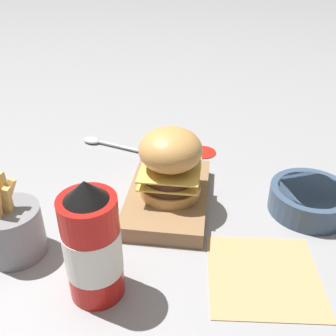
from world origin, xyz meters
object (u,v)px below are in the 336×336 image
ketchup_bottle (92,245)px  spoon (100,142)px  burger (170,162)px  side_bowl (310,199)px  fries_basket (12,229)px  serving_board (168,197)px

ketchup_bottle → spoon: ketchup_bottle is taller
burger → spoon: 0.32m
ketchup_bottle → spoon: (-0.44, -0.12, -0.08)m
side_bowl → fries_basket: bearing=-70.3°
burger → ketchup_bottle: 0.23m
serving_board → ketchup_bottle: 0.25m
burger → spoon: bearing=-138.1°
serving_board → side_bowl: side_bowl is taller
serving_board → fries_basket: (0.16, -0.23, 0.03)m
burger → side_bowl: 0.27m
serving_board → fries_basket: bearing=-54.4°
serving_board → side_bowl: bearing=92.9°
serving_board → burger: size_ratio=1.87×
burger → spoon: burger is taller
serving_board → burger: bearing=41.4°
burger → spoon: (-0.23, -0.20, -0.09)m
serving_board → ketchup_bottle: (0.23, -0.07, 0.07)m
burger → fries_basket: burger is taller
ketchup_bottle → fries_basket: 0.17m
spoon → serving_board: bearing=149.3°
serving_board → spoon: serving_board is taller
ketchup_bottle → side_bowl: ketchup_bottle is taller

